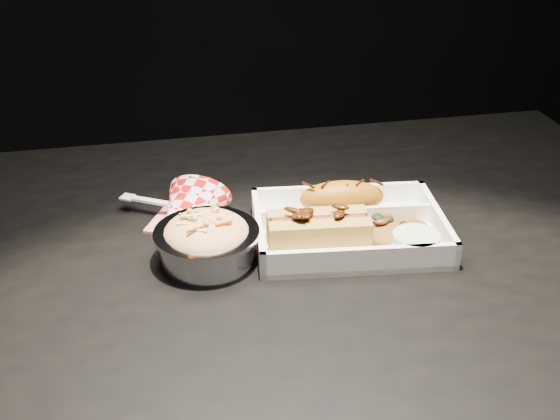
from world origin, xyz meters
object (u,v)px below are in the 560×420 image
object	(u,v)px
dining_table	(283,301)
food_tray	(348,231)
fried_pastry	(342,198)
hotdog	(318,228)
foil_coleslaw_cup	(207,239)
napkin_fork	(184,209)

from	to	relation	value
dining_table	food_tray	size ratio (longest dim) A/B	4.46
fried_pastry	hotdog	bearing A→B (deg)	-125.27
food_tray	hotdog	size ratio (longest dim) A/B	1.97
hotdog	foil_coleslaw_cup	bearing A→B (deg)	-174.80
food_tray	dining_table	bearing A→B (deg)	-172.43
hotdog	fried_pastry	bearing A→B (deg)	60.61
fried_pastry	foil_coleslaw_cup	xyz separation A→B (m)	(-0.20, -0.07, 0.00)
dining_table	hotdog	size ratio (longest dim) A/B	8.81
napkin_fork	hotdog	bearing A→B (deg)	-4.65
fried_pastry	hotdog	size ratio (longest dim) A/B	0.87
food_tray	fried_pastry	size ratio (longest dim) A/B	2.26
fried_pastry	napkin_fork	xyz separation A→B (m)	(-0.22, 0.04, -0.02)
foil_coleslaw_cup	napkin_fork	xyz separation A→B (m)	(-0.02, 0.12, -0.02)
fried_pastry	hotdog	xyz separation A→B (m)	(-0.05, -0.08, 0.00)
foil_coleslaw_cup	food_tray	bearing A→B (deg)	5.88
dining_table	foil_coleslaw_cup	world-z (taller)	foil_coleslaw_cup
food_tray	fried_pastry	distance (m)	0.06
dining_table	hotdog	distance (m)	0.13
dining_table	fried_pastry	bearing A→B (deg)	30.24
dining_table	napkin_fork	size ratio (longest dim) A/B	7.11
dining_table	napkin_fork	bearing A→B (deg)	141.07
fried_pastry	foil_coleslaw_cup	size ratio (longest dim) A/B	0.89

